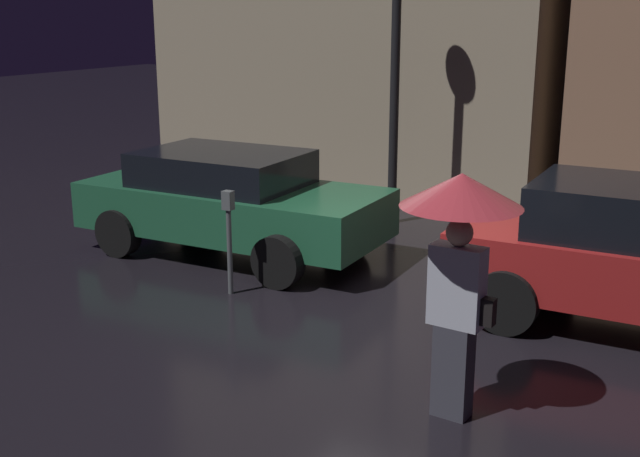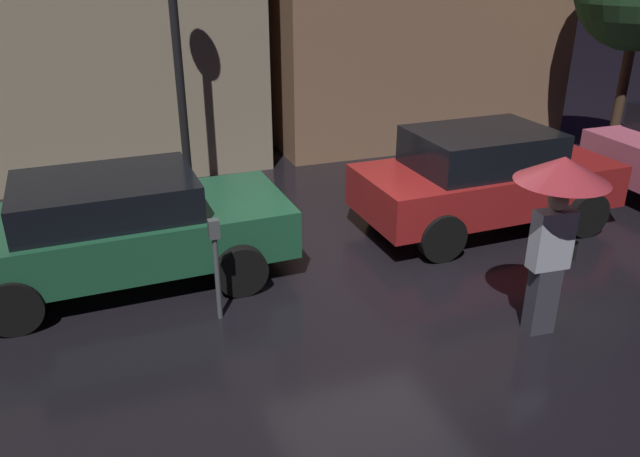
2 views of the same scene
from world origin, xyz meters
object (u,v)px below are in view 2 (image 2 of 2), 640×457
object	(u,v)px
parked_car_green	(121,227)
pedestrian_with_umbrella	(558,201)
parking_meter	(216,258)
street_lamp_near	(173,2)
parked_car_red	(485,177)

from	to	relation	value
parked_car_green	pedestrian_with_umbrella	size ratio (longest dim) A/B	2.06
parked_car_green	pedestrian_with_umbrella	world-z (taller)	pedestrian_with_umbrella
parked_car_green	parking_meter	xyz separation A→B (m)	(0.95, -1.34, 0.03)
parked_car_green	street_lamp_near	world-z (taller)	street_lamp_near
parking_meter	parked_car_red	bearing A→B (deg)	16.48
parked_car_red	parking_meter	distance (m)	4.52
pedestrian_with_umbrella	parking_meter	distance (m)	3.71
parked_car_green	parking_meter	bearing A→B (deg)	-56.74
street_lamp_near	pedestrian_with_umbrella	bearing A→B (deg)	-60.46
parking_meter	street_lamp_near	xyz separation A→B (m)	(0.27, 3.91, 2.44)
parked_car_green	parking_meter	size ratio (longest dim) A/B	3.38
parked_car_green	parked_car_red	world-z (taller)	parked_car_red
parked_car_green	street_lamp_near	size ratio (longest dim) A/B	0.95
pedestrian_with_umbrella	parking_meter	size ratio (longest dim) A/B	1.64
pedestrian_with_umbrella	street_lamp_near	world-z (taller)	street_lamp_near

